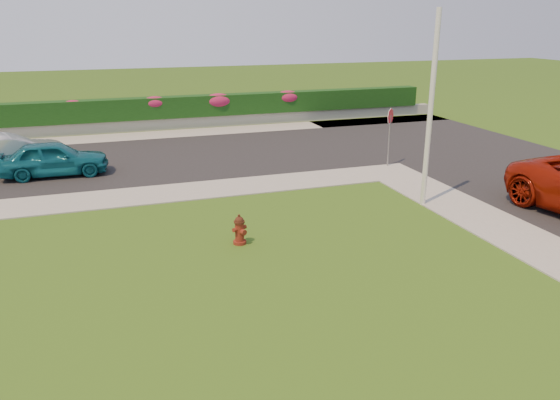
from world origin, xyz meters
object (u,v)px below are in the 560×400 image
object	(u,v)px
sedan_teal	(54,158)
stop_sign	(390,124)
utility_pole	(430,111)
sedan_silver	(11,153)
fire_hydrant	(240,230)

from	to	relation	value
sedan_teal	stop_sign	bearing A→B (deg)	-101.28
sedan_teal	utility_pole	world-z (taller)	utility_pole
sedan_teal	sedan_silver	world-z (taller)	sedan_silver
sedan_silver	utility_pole	bearing A→B (deg)	-141.35
utility_pole	fire_hydrant	bearing A→B (deg)	-168.96
sedan_teal	utility_pole	xyz separation A→B (m)	(11.21, -7.21, 2.27)
sedan_silver	stop_sign	size ratio (longest dim) A/B	1.84
sedan_silver	stop_sign	world-z (taller)	stop_sign
stop_sign	utility_pole	bearing A→B (deg)	-123.93
sedan_silver	stop_sign	xyz separation A→B (m)	(14.08, -3.86, 0.97)
sedan_teal	utility_pole	size ratio (longest dim) A/B	0.65
fire_hydrant	sedan_teal	bearing A→B (deg)	95.53
sedan_teal	sedan_silver	distance (m)	2.00
fire_hydrant	utility_pole	xyz separation A→B (m)	(6.30, 1.23, 2.58)
stop_sign	fire_hydrant	bearing A→B (deg)	-160.79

